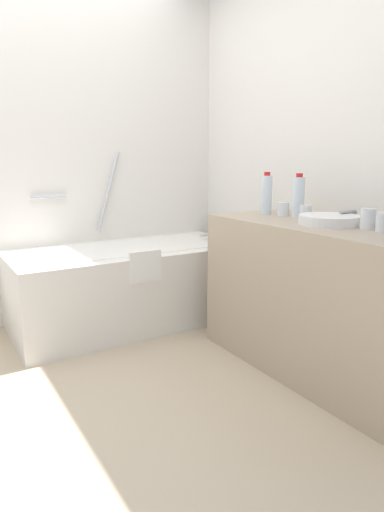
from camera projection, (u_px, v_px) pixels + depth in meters
ground_plane at (76, 392)px, 2.29m from camera, size 4.17×4.17×0.00m
wall_back_tiled at (12, 150)px, 3.06m from camera, size 3.57×0.10×2.47m
wall_right_mirror at (317, 149)px, 2.86m from camera, size 0.10×2.77×2.47m
bathtub at (131, 282)px, 3.23m from camera, size 1.65×0.78×1.23m
vanity_counter at (332, 301)px, 2.42m from camera, size 0.62×1.51×0.83m
sink_basin at (329, 220)px, 2.35m from camera, size 0.32×0.32×0.05m
sink_faucet at (353, 216)px, 2.44m from camera, size 0.13×0.15×0.07m
water_bottle_3 at (266, 194)px, 2.78m from camera, size 0.07×0.07×0.26m
water_bottle_5 at (298, 197)px, 2.63m from camera, size 0.07×0.07×0.26m
drinking_glass_0 at (368, 219)px, 2.18m from camera, size 0.07×0.07×0.10m
drinking_glass_1 at (283, 209)px, 2.72m from camera, size 0.07×0.07×0.08m
drinking_glass_2 at (305, 212)px, 2.56m from camera, size 0.07×0.07×0.08m
drinking_glass_3 at (383, 222)px, 2.09m from camera, size 0.06×0.06×0.09m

